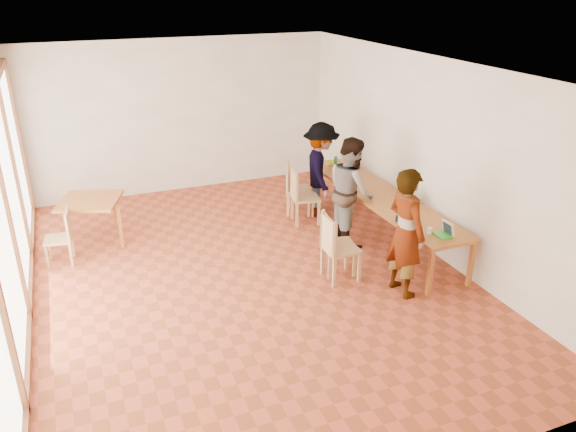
% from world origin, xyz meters
% --- Properties ---
extents(ground, '(8.00, 8.00, 0.00)m').
position_xyz_m(ground, '(0.00, 0.00, 0.00)').
color(ground, '#AF462A').
rests_on(ground, ground).
extents(wall_back, '(6.00, 0.10, 3.00)m').
position_xyz_m(wall_back, '(0.00, 4.00, 1.50)').
color(wall_back, white).
rests_on(wall_back, ground).
extents(wall_front, '(6.00, 0.10, 3.00)m').
position_xyz_m(wall_front, '(0.00, -4.00, 1.50)').
color(wall_front, white).
rests_on(wall_front, ground).
extents(wall_right, '(0.10, 8.00, 3.00)m').
position_xyz_m(wall_right, '(3.00, 0.00, 1.50)').
color(wall_right, white).
rests_on(wall_right, ground).
extents(window_wall, '(0.10, 8.00, 3.00)m').
position_xyz_m(window_wall, '(-2.96, 0.00, 1.50)').
color(window_wall, white).
rests_on(window_wall, ground).
extents(ceiling, '(6.00, 8.00, 0.04)m').
position_xyz_m(ceiling, '(0.00, 0.00, 3.02)').
color(ceiling, white).
rests_on(ceiling, wall_back).
extents(communal_table, '(0.80, 4.00, 0.75)m').
position_xyz_m(communal_table, '(2.50, 0.48, 0.70)').
color(communal_table, '#AF6126').
rests_on(communal_table, ground).
extents(side_table, '(0.90, 0.90, 0.75)m').
position_xyz_m(side_table, '(-1.96, 2.05, 0.67)').
color(side_table, '#AF6126').
rests_on(side_table, ground).
extents(chair_near, '(0.51, 0.51, 0.50)m').
position_xyz_m(chair_near, '(1.21, -0.36, 0.57)').
color(chair_near, tan).
rests_on(chair_near, ground).
extents(chair_mid, '(0.47, 0.47, 0.53)m').
position_xyz_m(chair_mid, '(1.15, -0.57, 0.61)').
color(chair_mid, tan).
rests_on(chair_mid, ground).
extents(chair_far, '(0.53, 0.53, 0.52)m').
position_xyz_m(chair_far, '(1.49, 1.50, 0.60)').
color(chair_far, tan).
rests_on(chair_far, ground).
extents(chair_empty, '(0.59, 0.59, 0.51)m').
position_xyz_m(chair_empty, '(1.57, 1.99, 0.59)').
color(chair_empty, tan).
rests_on(chair_empty, ground).
extents(chair_spare, '(0.43, 0.43, 0.45)m').
position_xyz_m(chair_spare, '(-2.41, 1.46, 0.52)').
color(chair_spare, tan).
rests_on(chair_spare, ground).
extents(person_near, '(0.51, 0.71, 1.81)m').
position_xyz_m(person_near, '(1.87, -1.22, 0.90)').
color(person_near, gray).
rests_on(person_near, ground).
extents(person_mid, '(0.79, 0.95, 1.77)m').
position_xyz_m(person_mid, '(1.96, 0.51, 0.88)').
color(person_mid, gray).
rests_on(person_mid, ground).
extents(person_far, '(0.96, 1.26, 1.72)m').
position_xyz_m(person_far, '(1.98, 1.69, 0.86)').
color(person_far, gray).
rests_on(person_far, ground).
extents(laptop_near, '(0.22, 0.25, 0.21)m').
position_xyz_m(laptop_near, '(2.52, -1.22, 0.81)').
color(laptop_near, green).
rests_on(laptop_near, communal_table).
extents(laptop_mid, '(0.30, 0.32, 0.22)m').
position_xyz_m(laptop_mid, '(2.68, -0.04, 0.81)').
color(laptop_mid, green).
rests_on(laptop_mid, communal_table).
extents(laptop_far, '(0.24, 0.25, 0.18)m').
position_xyz_m(laptop_far, '(2.40, 1.66, 0.80)').
color(laptop_far, green).
rests_on(laptop_far, communal_table).
extents(yellow_mug, '(0.16, 0.16, 0.10)m').
position_xyz_m(yellow_mug, '(2.41, 2.18, 0.80)').
color(yellow_mug, '#FAF81C').
rests_on(yellow_mug, communal_table).
extents(green_bottle, '(0.07, 0.07, 0.28)m').
position_xyz_m(green_bottle, '(2.34, 1.83, 0.89)').
color(green_bottle, '#1B8241').
rests_on(green_bottle, communal_table).
extents(clear_glass, '(0.07, 0.07, 0.09)m').
position_xyz_m(clear_glass, '(2.35, -1.09, 0.80)').
color(clear_glass, silver).
rests_on(clear_glass, communal_table).
extents(condiment_cup, '(0.08, 0.08, 0.06)m').
position_xyz_m(condiment_cup, '(2.43, -0.50, 0.78)').
color(condiment_cup, white).
rests_on(condiment_cup, communal_table).
extents(pink_phone, '(0.05, 0.10, 0.01)m').
position_xyz_m(pink_phone, '(2.81, 2.14, 0.76)').
color(pink_phone, '#BD3B6C').
rests_on(pink_phone, communal_table).
extents(black_pouch, '(0.16, 0.26, 0.09)m').
position_xyz_m(black_pouch, '(2.23, -0.67, 0.80)').
color(black_pouch, black).
rests_on(black_pouch, communal_table).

